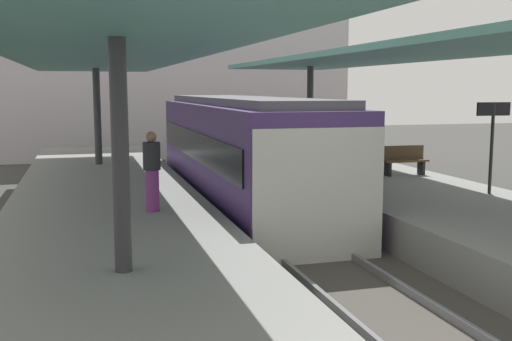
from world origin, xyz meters
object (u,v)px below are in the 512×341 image
(platform_sign, at_px, (493,127))
(passenger_far_end, at_px, (377,137))
(litter_bin, at_px, (356,166))
(passenger_near_bench, at_px, (152,170))
(platform_bench, at_px, (404,159))
(commuter_train, at_px, (242,153))

(platform_sign, xyz_separation_m, passenger_far_end, (0.25, 6.40, -0.74))
(litter_bin, bearing_deg, passenger_near_bench, -155.46)
(platform_bench, height_order, litter_bin, platform_bench)
(passenger_far_end, bearing_deg, litter_bin, -124.43)
(platform_bench, bearing_deg, litter_bin, -160.31)
(platform_bench, xyz_separation_m, litter_bin, (-1.84, -0.66, -0.06))
(commuter_train, relative_size, platform_sign, 5.26)
(passenger_near_bench, height_order, passenger_far_end, passenger_far_end)
(commuter_train, xyz_separation_m, litter_bin, (2.96, -1.15, -0.33))
(platform_sign, height_order, passenger_far_end, platform_sign)
(passenger_near_bench, relative_size, passenger_far_end, 0.98)
(commuter_train, xyz_separation_m, platform_sign, (5.18, -3.95, 0.90))
(litter_bin, height_order, passenger_near_bench, passenger_near_bench)
(passenger_far_end, bearing_deg, platform_bench, -102.14)
(platform_sign, bearing_deg, passenger_near_bench, 179.26)
(commuter_train, bearing_deg, platform_bench, -5.87)
(litter_bin, xyz_separation_m, passenger_far_end, (2.47, 3.60, 0.48))
(commuter_train, relative_size, litter_bin, 14.52)
(platform_bench, relative_size, passenger_far_end, 0.82)
(platform_bench, xyz_separation_m, passenger_near_bench, (-7.73, -3.35, 0.40))
(platform_bench, bearing_deg, passenger_far_end, 77.86)
(platform_bench, bearing_deg, platform_sign, -83.71)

